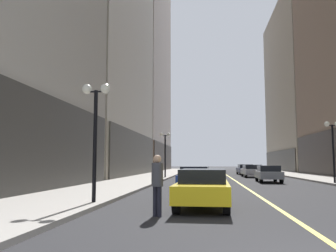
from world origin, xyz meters
TOP-DOWN VIEW (x-y plane):
  - ground_plane at (0.00, 35.00)m, footprint 200.00×200.00m
  - sidewalk_left at (-8.25, 35.00)m, footprint 4.50×78.00m
  - sidewalk_right at (8.25, 35.00)m, footprint 4.50×78.00m
  - lane_centre_stripe at (0.00, 35.00)m, footprint 0.16×70.00m
  - building_left_mid at (-16.23, 34.50)m, footprint 11.67×24.00m
  - building_left_far at (-15.76, 60.00)m, footprint 10.70×26.00m
  - building_right_far at (17.56, 60.00)m, footprint 14.33×26.00m
  - car_yellow at (-2.51, 7.25)m, footprint 1.85×4.68m
  - car_blue at (-3.07, 15.44)m, footprint 1.91×4.41m
  - car_grey at (2.40, 23.23)m, footprint 1.83×4.17m
  - car_silver at (2.36, 33.12)m, footprint 1.98×4.79m
  - car_navy at (2.44, 40.71)m, footprint 1.97×4.41m
  - pedestrian_with_orange_bag at (-3.81, 5.05)m, footprint 0.47×0.47m
  - street_lamp_left_near at (-6.40, 7.13)m, footprint 1.06×0.36m
  - street_lamp_left_far at (-6.40, 28.39)m, footprint 1.06×0.36m
  - street_lamp_right_mid at (6.40, 20.39)m, footprint 1.06×0.36m

SIDE VIEW (x-z plane):
  - ground_plane at x=0.00m, z-range 0.00..0.00m
  - lane_centre_stripe at x=0.00m, z-range 0.00..0.01m
  - sidewalk_left at x=-8.25m, z-range 0.00..0.15m
  - sidewalk_right at x=8.25m, z-range 0.00..0.15m
  - car_grey at x=2.40m, z-range 0.06..1.38m
  - car_blue at x=-3.07m, z-range 0.06..1.38m
  - car_navy at x=2.44m, z-range 0.06..1.38m
  - car_yellow at x=-2.51m, z-range 0.06..1.38m
  - car_silver at x=2.36m, z-range 0.06..1.38m
  - pedestrian_with_orange_bag at x=-3.81m, z-range 0.15..1.93m
  - street_lamp_left_near at x=-6.40m, z-range 1.04..5.47m
  - street_lamp_left_far at x=-6.40m, z-range 1.04..5.47m
  - street_lamp_right_mid at x=6.40m, z-range 1.04..5.47m
  - building_right_far at x=17.56m, z-range -0.05..30.33m
  - building_left_mid at x=-16.23m, z-range -0.09..42.87m
  - building_left_far at x=-15.76m, z-range -0.10..64.52m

